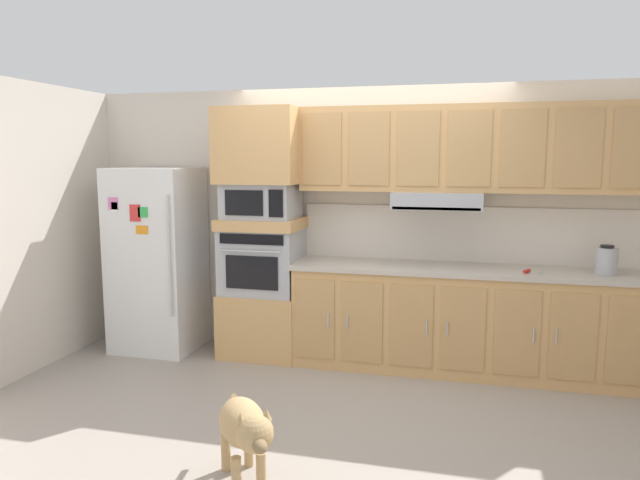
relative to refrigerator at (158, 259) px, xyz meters
The scene contains 16 objects.
ground_plane 2.30m from the refrigerator, 18.67° to the right, with size 9.60×9.60×0.00m, color #9E9389.
back_kitchen_wall 2.09m from the refrigerator, 12.08° to the left, with size 6.20×0.12×2.50m, color beige.
side_panel_left 1.10m from the refrigerator, 139.25° to the right, with size 0.12×7.10×2.50m, color beige.
refrigerator is the anchor object (origin of this frame).
oven_base_cabinet 1.20m from the refrigerator, ahead, with size 0.74×0.62×0.60m, color tan.
built_in_oven 1.06m from the refrigerator, ahead, with size 0.70×0.62×0.60m.
appliance_mid_shelf 1.12m from the refrigerator, ahead, with size 0.74×0.62×0.10m, color tan.
microwave 1.20m from the refrigerator, ahead, with size 0.64×0.54×0.32m.
appliance_upper_cabinet 1.51m from the refrigerator, ahead, with size 0.74×0.62×0.68m, color tan.
lower_cabinet_run 2.93m from the refrigerator, ahead, with size 2.94×0.63×0.88m.
countertop_slab 2.89m from the refrigerator, ahead, with size 2.98×0.64×0.04m, color #BCB2A3.
backsplash_panel 2.93m from the refrigerator, ahead, with size 2.98×0.02×0.50m, color silver.
upper_cabinet_with_hood 3.06m from the refrigerator, ahead, with size 2.94×0.48×0.88m.
screwdriver 3.40m from the refrigerator, ahead, with size 0.16×0.16×0.03m.
electric_kettle 4.00m from the refrigerator, ahead, with size 0.17×0.17×0.24m.
dog 2.78m from the refrigerator, 50.90° to the right, with size 0.51×0.69×0.55m.
Camera 1 is at (0.87, -4.31, 1.85)m, focal length 32.56 mm.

